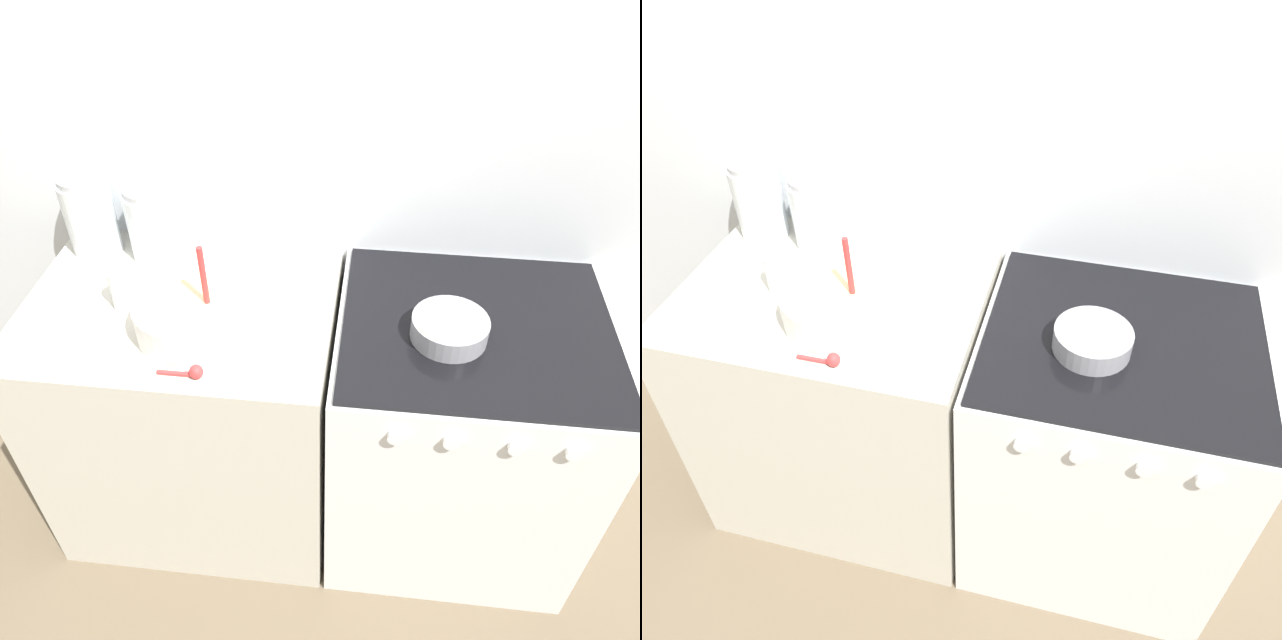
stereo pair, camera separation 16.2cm
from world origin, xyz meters
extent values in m
plane|color=brown|center=(0.00, 0.00, 0.00)|extent=(12.00, 12.00, 0.00)
cube|color=silver|center=(0.00, 0.70, 1.20)|extent=(4.75, 0.05, 2.40)
cube|color=beige|center=(-0.44, 0.34, 0.46)|extent=(0.87, 0.67, 0.92)
cube|color=silver|center=(0.39, 0.34, 0.45)|extent=(0.76, 0.67, 0.90)
cube|color=black|center=(0.39, 0.34, 0.91)|extent=(0.73, 0.64, 0.01)
cylinder|color=white|center=(0.19, -0.01, 0.84)|extent=(0.04, 0.02, 0.04)
cylinder|color=white|center=(0.32, -0.01, 0.84)|extent=(0.04, 0.02, 0.04)
cylinder|color=white|center=(0.47, -0.01, 0.84)|extent=(0.04, 0.02, 0.04)
cylinder|color=white|center=(0.60, -0.01, 0.84)|extent=(0.04, 0.02, 0.04)
cylinder|color=white|center=(-0.36, 0.22, 0.97)|extent=(0.29, 0.29, 0.10)
cylinder|color=beige|center=(-0.36, 0.22, 0.99)|extent=(0.26, 0.26, 0.06)
cylinder|color=red|center=(-0.31, 0.22, 1.06)|extent=(0.02, 0.02, 0.25)
cylinder|color=gray|center=(0.31, 0.28, 0.95)|extent=(0.20, 0.20, 0.06)
cylinder|color=beige|center=(0.31, 0.28, 0.95)|extent=(0.19, 0.19, 0.05)
cylinder|color=silver|center=(-0.76, 0.56, 1.03)|extent=(0.15, 0.15, 0.23)
cylinder|color=tan|center=(-0.76, 0.56, 0.99)|extent=(0.13, 0.13, 0.14)
cylinder|color=#B2B2B7|center=(-0.76, 0.56, 1.16)|extent=(0.13, 0.13, 0.02)
cylinder|color=silver|center=(-0.55, 0.56, 1.02)|extent=(0.17, 0.17, 0.21)
cylinder|color=silver|center=(-0.55, 0.56, 0.98)|extent=(0.15, 0.15, 0.13)
cylinder|color=#B2B2B7|center=(-0.55, 0.56, 1.14)|extent=(0.16, 0.16, 0.02)
cylinder|color=silver|center=(-0.58, 0.31, 0.98)|extent=(0.07, 0.07, 0.12)
cube|color=white|center=(-0.20, 0.16, 0.92)|extent=(0.29, 0.31, 0.01)
cylinder|color=red|center=(-0.37, 0.06, 0.92)|extent=(0.09, 0.01, 0.01)
sphere|color=red|center=(-0.31, 0.06, 0.93)|extent=(0.04, 0.04, 0.04)
camera|label=1|loc=(0.11, -0.96, 2.04)|focal=35.00mm
camera|label=2|loc=(0.27, -0.93, 2.04)|focal=35.00mm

